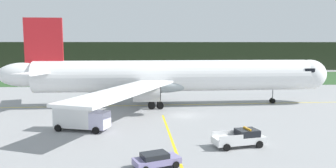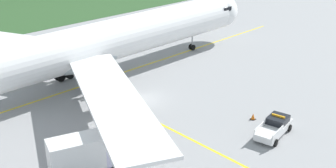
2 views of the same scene
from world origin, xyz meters
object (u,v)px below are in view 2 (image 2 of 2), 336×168
at_px(ops_pickup_truck, 275,127).
at_px(catering_truck, 84,153).
at_px(airliner, 94,45).
at_px(apron_cone, 253,116).

relative_size(ops_pickup_truck, catering_truck, 0.81).
xyz_separation_m(airliner, catering_truck, (-12.23, -16.78, -3.26)).
xyz_separation_m(airliner, ops_pickup_truck, (5.87, -24.36, -4.16)).
relative_size(airliner, apron_cone, 81.52).
distance_m(airliner, catering_truck, 21.01).
relative_size(catering_truck, apron_cone, 10.04).
height_order(airliner, ops_pickup_truck, airliner).
bearing_deg(apron_cone, airliner, 108.52).
xyz_separation_m(ops_pickup_truck, catering_truck, (-18.10, 7.59, 0.90)).
relative_size(airliner, catering_truck, 8.12).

